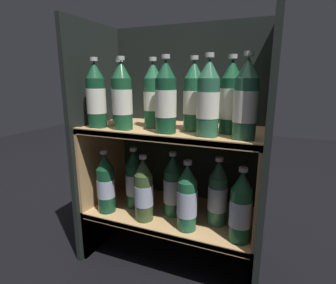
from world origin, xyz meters
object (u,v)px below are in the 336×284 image
Objects in this scene: bottle_upper_front_2 at (166,99)px; bottle_lower_back_2 at (218,194)px; bottle_lower_back_1 at (173,187)px; bottle_upper_back_2 at (193,98)px; bottle_lower_front_3 at (241,209)px; bottle_lower_front_2 at (187,199)px; bottle_upper_back_3 at (231,99)px; bottle_lower_front_1 at (144,191)px; bottle_upper_front_0 at (96,97)px; bottle_lower_front_0 at (106,184)px; bottle_upper_front_3 at (208,100)px; bottle_lower_back_0 at (134,181)px; bottle_upper_front_4 at (246,102)px; bottle_upper_back_1 at (153,97)px; bottle_upper_back_0 at (121,96)px; bottle_upper_front_1 at (122,98)px.

bottle_upper_front_2 is 0.41m from bottle_lower_back_2.
bottle_upper_back_2 is at bearing 0.00° from bottle_lower_back_1.
bottle_upper_back_2 is 0.42m from bottle_lower_front_3.
bottle_lower_front_2 is at bearing -42.72° from bottle_lower_back_1.
bottle_upper_back_3 reaches higher than bottle_lower_front_1.
bottle_upper_front_0 is 1.00× the size of bottle_upper_back_2.
bottle_lower_front_1 is at bearing -0.00° from bottle_lower_front_0.
bottle_upper_front_3 reaches higher than bottle_lower_back_0.
bottle_upper_front_4 is at bearing -23.14° from bottle_upper_back_2.
bottle_upper_front_2 is at bearing -24.16° from bottle_lower_back_0.
bottle_upper_front_3 is 1.00× the size of bottle_lower_back_1.
bottle_upper_front_0 is 1.00× the size of bottle_lower_front_0.
bottle_upper_back_1 is 1.00× the size of bottle_lower_front_2.
bottle_lower_back_0 is at bearing 36.78° from bottle_upper_front_0.
bottle_upper_back_0 is 0.62m from bottle_lower_front_3.
bottle_lower_front_2 is at bearing 180.00° from bottle_upper_front_3.
bottle_lower_front_1 is at bearing 180.00° from bottle_upper_front_2.
bottle_upper_back_0 and bottle_upper_back_3 have the same top height.
bottle_lower_back_1 is at bearing 163.63° from bottle_lower_front_3.
bottle_upper_back_1 is at bearing 166.94° from bottle_upper_front_4.
bottle_upper_front_1 is at bearing -136.83° from bottle_upper_back_1.
bottle_lower_front_2 is 0.12m from bottle_lower_back_2.
bottle_upper_front_4 is 0.45m from bottle_lower_back_1.
bottle_upper_front_4 is 1.00× the size of bottle_lower_front_3.
bottle_upper_front_0 is 1.00× the size of bottle_upper_front_2.
bottle_upper_back_0 is 0.15m from bottle_upper_back_1.
bottle_lower_front_0 and bottle_lower_back_1 have the same top height.
bottle_upper_front_2 and bottle_upper_back_0 have the same top height.
bottle_lower_front_3 is (0.56, 0.00, -0.36)m from bottle_upper_front_0.
bottle_upper_front_0 is 1.00× the size of bottle_lower_back_2.
bottle_lower_front_2 is (0.08, 0.00, -0.36)m from bottle_upper_front_2.
bottle_upper_front_2 is 0.37m from bottle_lower_front_1.
bottle_upper_back_2 is 0.37m from bottle_lower_back_2.
bottle_upper_back_1 reaches higher than bottle_lower_front_2.
bottle_upper_back_0 is 1.00× the size of bottle_lower_front_1.
bottle_upper_back_1 is 1.00× the size of bottle_lower_back_0.
bottle_upper_front_1 is 0.10m from bottle_upper_back_0.
bottle_lower_front_2 is at bearing -83.65° from bottle_upper_back_2.
bottle_upper_back_2 is (-0.19, 0.08, 0.00)m from bottle_upper_front_4.
bottle_upper_back_0 is 0.54m from bottle_lower_back_2.
bottle_lower_front_3 is at bearing -9.18° from bottle_upper_back_0.
bottle_lower_back_2 is at bearing 10.33° from bottle_lower_front_0.
bottle_lower_back_0 is at bearing 180.00° from bottle_upper_back_2.
bottle_upper_back_1 reaches higher than bottle_lower_front_3.
bottle_lower_front_1 is (-0.36, -0.00, -0.36)m from bottle_upper_front_4.
bottle_upper_front_1 is 1.00× the size of bottle_upper_back_1.
bottle_upper_back_2 reaches higher than bottle_lower_back_1.
bottle_upper_front_1 is 0.44m from bottle_lower_front_2.
bottle_upper_front_0 is at bearing -164.06° from bottle_lower_back_1.
bottle_lower_front_0 is at bearing -162.86° from bottle_lower_back_1.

